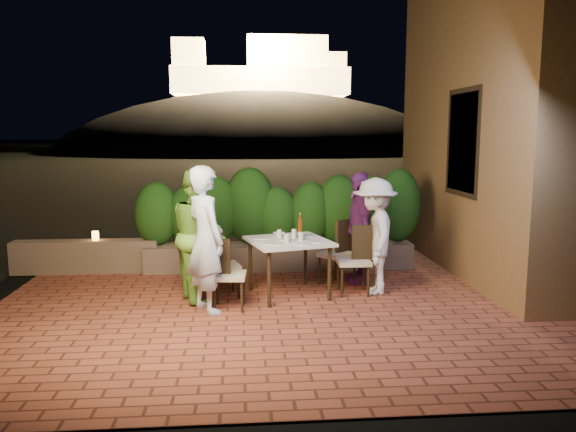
{
  "coord_description": "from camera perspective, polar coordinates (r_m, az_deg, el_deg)",
  "views": [
    {
      "loc": [
        -0.4,
        -6.4,
        2.13
      ],
      "look_at": [
        0.21,
        0.89,
        1.05
      ],
      "focal_mm": 35.0,
      "sensor_mm": 36.0,
      "label": 1
    }
  ],
  "objects": [
    {
      "name": "chair_right_back",
      "position": [
        7.95,
        5.03,
        -3.76
      ],
      "size": [
        0.6,
        0.6,
        0.92
      ],
      "primitive_type": null,
      "rotation": [
        0.0,
        0.0,
        3.83
      ],
      "color": "black",
      "rests_on": "ground"
    },
    {
      "name": "plate_centre",
      "position": [
        7.34,
        -0.13,
        -2.39
      ],
      "size": [
        0.22,
        0.22,
        0.01
      ],
      "primitive_type": "cylinder",
      "color": "white",
      "rests_on": "dining_table"
    },
    {
      "name": "hill",
      "position": [
        66.73,
        -2.76,
        3.09
      ],
      "size": [
        52.0,
        40.0,
        22.0
      ],
      "primitive_type": "ellipsoid",
      "color": "black",
      "rests_on": "ground"
    },
    {
      "name": "plate_se",
      "position": [
        7.62,
        1.82,
        -1.99
      ],
      "size": [
        0.22,
        0.22,
        0.01
      ],
      "primitive_type": "cylinder",
      "color": "white",
      "rests_on": "dining_table"
    },
    {
      "name": "parapet",
      "position": [
        9.22,
        -19.84,
        -3.88
      ],
      "size": [
        2.2,
        0.3,
        0.5
      ],
      "primitive_type": "cube",
      "color": "brown",
      "rests_on": "ground"
    },
    {
      "name": "building_wall",
      "position": [
        9.31,
        20.97,
        10.12
      ],
      "size": [
        1.6,
        5.0,
        5.0
      ],
      "primitive_type": "cube",
      "color": "olive",
      "rests_on": "ground"
    },
    {
      "name": "hedge",
      "position": [
        8.8,
        -0.86,
        0.69
      ],
      "size": [
        4.0,
        0.7,
        1.1
      ],
      "primitive_type": null,
      "color": "#184011",
      "rests_on": "planter"
    },
    {
      "name": "parapet_lamp",
      "position": [
        9.12,
        -18.98,
        -1.92
      ],
      "size": [
        0.1,
        0.1,
        0.14
      ],
      "primitive_type": "cylinder",
      "color": "orange",
      "rests_on": "parapet"
    },
    {
      "name": "diner_green",
      "position": [
        7.28,
        -9.06,
        -1.86
      ],
      "size": [
        0.87,
        0.98,
        1.69
      ],
      "primitive_type": "imported",
      "rotation": [
        0.0,
        0.0,
        1.89
      ],
      "color": "#74BA3A",
      "rests_on": "ground"
    },
    {
      "name": "terrace_floor",
      "position": [
        7.25,
        -1.44,
        -9.3
      ],
      "size": [
        7.0,
        6.0,
        0.15
      ],
      "primitive_type": "cube",
      "color": "brown",
      "rests_on": "ground"
    },
    {
      "name": "diner_blue",
      "position": [
        6.73,
        -8.36,
        -2.39
      ],
      "size": [
        0.69,
        0.77,
        1.76
      ],
      "primitive_type": "imported",
      "rotation": [
        0.0,
        0.0,
        2.11
      ],
      "color": "silver",
      "rests_on": "ground"
    },
    {
      "name": "plate_ne",
      "position": [
        7.23,
        2.57,
        -2.56
      ],
      "size": [
        0.23,
        0.23,
        0.01
      ],
      "primitive_type": "cylinder",
      "color": "white",
      "rests_on": "dining_table"
    },
    {
      "name": "chair_right_front",
      "position": [
        7.53,
        6.64,
        -4.43
      ],
      "size": [
        0.44,
        0.44,
        0.93
      ],
      "primitive_type": null,
      "rotation": [
        0.0,
        0.0,
        3.12
      ],
      "color": "black",
      "rests_on": "ground"
    },
    {
      "name": "plate_front",
      "position": [
        7.04,
        1.55,
        -2.85
      ],
      "size": [
        0.22,
        0.22,
        0.01
      ],
      "primitive_type": "cylinder",
      "color": "white",
      "rests_on": "dining_table"
    },
    {
      "name": "glass_se",
      "position": [
        7.48,
        0.63,
        -1.78
      ],
      "size": [
        0.07,
        0.07,
        0.12
      ],
      "primitive_type": "cylinder",
      "color": "silver",
      "rests_on": "dining_table"
    },
    {
      "name": "glass_nw",
      "position": [
        7.14,
        -0.14,
        -2.26
      ],
      "size": [
        0.07,
        0.07,
        0.12
      ],
      "primitive_type": "cylinder",
      "color": "silver",
      "rests_on": "dining_table"
    },
    {
      "name": "diner_purple",
      "position": [
        8.07,
        7.26,
        -1.17
      ],
      "size": [
        0.4,
        0.94,
        1.6
      ],
      "primitive_type": "imported",
      "rotation": [
        0.0,
        0.0,
        -1.58
      ],
      "color": "#672672",
      "rests_on": "ground"
    },
    {
      "name": "ground",
      "position": [
        6.76,
        -1.18,
        -10.14
      ],
      "size": [
        400.0,
        400.0,
        0.0
      ],
      "primitive_type": "plane",
      "color": "black",
      "rests_on": "ground"
    },
    {
      "name": "window_frame",
      "position": [
        8.53,
        17.44,
        7.14
      ],
      "size": [
        0.06,
        1.15,
        1.55
      ],
      "primitive_type": "cube",
      "color": "black",
      "rests_on": "building_wall"
    },
    {
      "name": "planter",
      "position": [
        8.93,
        -0.85,
        -4.09
      ],
      "size": [
        4.2,
        0.55,
        0.4
      ],
      "primitive_type": "cube",
      "color": "brown",
      "rests_on": "ground"
    },
    {
      "name": "plate_sw",
      "position": [
        7.45,
        -2.71,
        -2.24
      ],
      "size": [
        0.21,
        0.21,
        0.01
      ],
      "primitive_type": "cylinder",
      "color": "white",
      "rests_on": "dining_table"
    },
    {
      "name": "beer_bottle",
      "position": [
        7.39,
        1.25,
        -1.01
      ],
      "size": [
        0.07,
        0.07,
        0.34
      ],
      "primitive_type": null,
      "color": "#4F2C0D",
      "rests_on": "dining_table"
    },
    {
      "name": "dining_table",
      "position": [
        7.42,
        0.07,
        -5.27
      ],
      "size": [
        1.21,
        1.21,
        0.75
      ],
      "primitive_type": null,
      "rotation": [
        0.0,
        0.0,
        0.27
      ],
      "color": "white",
      "rests_on": "ground"
    },
    {
      "name": "fortress",
      "position": [
        66.97,
        -2.85,
        15.54
      ],
      "size": [
        26.0,
        8.0,
        8.0
      ],
      "primitive_type": null,
      "color": "#FFCC7A",
      "rests_on": "hill"
    },
    {
      "name": "window_pane",
      "position": [
        8.53,
        17.5,
        7.14
      ],
      "size": [
        0.08,
        1.0,
        1.4
      ],
      "primitive_type": "cube",
      "color": "black",
      "rests_on": "building_wall"
    },
    {
      "name": "bowl",
      "position": [
        7.61,
        -0.89,
        -1.88
      ],
      "size": [
        0.18,
        0.18,
        0.04
      ],
      "primitive_type": "imported",
      "rotation": [
        0.0,
        0.0,
        -0.02
      ],
      "color": "white",
      "rests_on": "dining_table"
    },
    {
      "name": "glass_ne",
      "position": [
        7.27,
        1.31,
        -2.09
      ],
      "size": [
        0.07,
        0.07,
        0.11
      ],
      "primitive_type": "cylinder",
      "color": "silver",
      "rests_on": "dining_table"
    },
    {
      "name": "chair_left_front",
      "position": [
        6.9,
        -6.01,
        -5.88
      ],
      "size": [
        0.43,
        0.43,
        0.87
      ],
      "primitive_type": null,
      "rotation": [
        0.0,
        0.0,
        -0.07
      ],
      "color": "black",
      "rests_on": "ground"
    },
    {
      "name": "diner_white",
      "position": [
        7.54,
        8.82,
        -2.04
      ],
      "size": [
        0.69,
        1.07,
        1.55
      ],
      "primitive_type": "imported",
      "rotation": [
        0.0,
        0.0,
        -1.69
      ],
      "color": "silver",
      "rests_on": "ground"
    },
    {
      "name": "plate_nw",
      "position": [
        7.07,
        -1.5,
        -2.81
      ],
      "size": [
        0.24,
        0.24,
        0.01
      ],
      "primitive_type": "cylinder",
      "color": "white",
      "rests_on": "dining_table"
    },
    {
      "name": "glass_sw",
      "position": [
        7.49,
        -0.89,
        -1.8
      ],
      "size": [
        0.06,
        0.06,
        0.11
      ],
      "primitive_type": "cylinder",
      "color": "silver",
      "rests_on": "dining_table"
    },
    {
      "name": "chair_left_back",
      "position": [
        7.42,
        -6.59,
        -4.9
      ],
      "size": [
        0.48,
        0.48,
        0.86
      ],
      "primitive_type": null,
      "rotation": [
        0.0,
        0.0,
        0.24
      ],
      "color": "black",
      "rests_on": "ground"
    }
  ]
}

